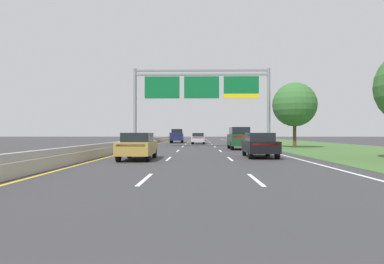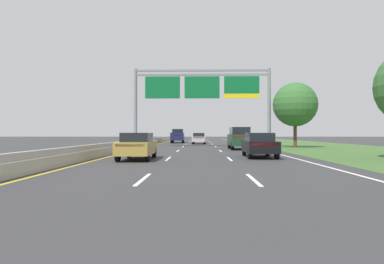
{
  "view_description": "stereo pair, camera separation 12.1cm",
  "coord_description": "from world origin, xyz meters",
  "px_view_note": "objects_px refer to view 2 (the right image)",
  "views": [
    {
      "loc": [
        -0.06,
        -0.74,
        1.55
      ],
      "look_at": [
        -0.56,
        25.8,
        1.64
      ],
      "focal_mm": 31.42,
      "sensor_mm": 36.0,
      "label": 1
    },
    {
      "loc": [
        0.06,
        -0.74,
        1.55
      ],
      "look_at": [
        -0.56,
        25.8,
        1.64
      ],
      "focal_mm": 31.42,
      "sensor_mm": 36.0,
      "label": 2
    }
  ],
  "objects_px": {
    "pickup_truck_navy": "(178,136)",
    "car_gold_left_lane_sedan": "(137,146)",
    "overhead_sign_gantry": "(202,91)",
    "car_darkgreen_right_lane_suv": "(239,138)",
    "roadside_tree_mid": "(295,105)",
    "car_silver_centre_lane_sedan": "(199,138)",
    "car_black_right_lane_sedan": "(259,145)"
  },
  "relations": [
    {
      "from": "overhead_sign_gantry",
      "to": "pickup_truck_navy",
      "type": "xyz_separation_m",
      "value": [
        -3.79,
        16.62,
        -5.1
      ]
    },
    {
      "from": "car_gold_left_lane_sedan",
      "to": "car_black_right_lane_sedan",
      "type": "xyz_separation_m",
      "value": [
        7.49,
        2.01,
        0.0
      ]
    },
    {
      "from": "car_darkgreen_right_lane_suv",
      "to": "pickup_truck_navy",
      "type": "bearing_deg",
      "value": 18.78
    },
    {
      "from": "car_silver_centre_lane_sedan",
      "to": "roadside_tree_mid",
      "type": "distance_m",
      "value": 16.3
    },
    {
      "from": "pickup_truck_navy",
      "to": "roadside_tree_mid",
      "type": "xyz_separation_m",
      "value": [
        13.68,
        -17.51,
        3.51
      ]
    },
    {
      "from": "pickup_truck_navy",
      "to": "car_darkgreen_right_lane_suv",
      "type": "distance_m",
      "value": 22.56
    },
    {
      "from": "overhead_sign_gantry",
      "to": "roadside_tree_mid",
      "type": "distance_m",
      "value": 10.07
    },
    {
      "from": "overhead_sign_gantry",
      "to": "car_silver_centre_lane_sedan",
      "type": "xyz_separation_m",
      "value": [
        -0.37,
        11.2,
        -5.36
      ]
    },
    {
      "from": "car_black_right_lane_sedan",
      "to": "car_darkgreen_right_lane_suv",
      "type": "xyz_separation_m",
      "value": [
        -0.05,
        10.48,
        0.28
      ]
    },
    {
      "from": "pickup_truck_navy",
      "to": "car_darkgreen_right_lane_suv",
      "type": "bearing_deg",
      "value": -162.25
    },
    {
      "from": "overhead_sign_gantry",
      "to": "car_black_right_lane_sedan",
      "type": "height_order",
      "value": "overhead_sign_gantry"
    },
    {
      "from": "car_silver_centre_lane_sedan",
      "to": "roadside_tree_mid",
      "type": "relative_size",
      "value": 0.64
    },
    {
      "from": "overhead_sign_gantry",
      "to": "car_silver_centre_lane_sedan",
      "type": "relative_size",
      "value": 3.38
    },
    {
      "from": "pickup_truck_navy",
      "to": "car_gold_left_lane_sedan",
      "type": "height_order",
      "value": "pickup_truck_navy"
    },
    {
      "from": "overhead_sign_gantry",
      "to": "car_gold_left_lane_sedan",
      "type": "distance_m",
      "value": 18.45
    },
    {
      "from": "overhead_sign_gantry",
      "to": "roadside_tree_mid",
      "type": "bearing_deg",
      "value": -5.15
    },
    {
      "from": "overhead_sign_gantry",
      "to": "car_darkgreen_right_lane_suv",
      "type": "relative_size",
      "value": 3.2
    },
    {
      "from": "car_black_right_lane_sedan",
      "to": "roadside_tree_mid",
      "type": "bearing_deg",
      "value": -22.8
    },
    {
      "from": "overhead_sign_gantry",
      "to": "car_darkgreen_right_lane_suv",
      "type": "bearing_deg",
      "value": -53.23
    },
    {
      "from": "pickup_truck_navy",
      "to": "car_black_right_lane_sedan",
      "type": "relative_size",
      "value": 1.23
    },
    {
      "from": "car_black_right_lane_sedan",
      "to": "pickup_truck_navy",
      "type": "bearing_deg",
      "value": 14.07
    },
    {
      "from": "overhead_sign_gantry",
      "to": "car_black_right_lane_sedan",
      "type": "xyz_separation_m",
      "value": [
        3.58,
        -15.2,
        -5.36
      ]
    },
    {
      "from": "overhead_sign_gantry",
      "to": "car_darkgreen_right_lane_suv",
      "type": "xyz_separation_m",
      "value": [
        3.53,
        -4.72,
        -5.08
      ]
    },
    {
      "from": "car_silver_centre_lane_sedan",
      "to": "roadside_tree_mid",
      "type": "height_order",
      "value": "roadside_tree_mid"
    },
    {
      "from": "roadside_tree_mid",
      "to": "car_silver_centre_lane_sedan",
      "type": "bearing_deg",
      "value": 130.34
    },
    {
      "from": "car_gold_left_lane_sedan",
      "to": "car_black_right_lane_sedan",
      "type": "distance_m",
      "value": 7.75
    },
    {
      "from": "car_darkgreen_right_lane_suv",
      "to": "roadside_tree_mid",
      "type": "height_order",
      "value": "roadside_tree_mid"
    },
    {
      "from": "overhead_sign_gantry",
      "to": "car_black_right_lane_sedan",
      "type": "bearing_deg",
      "value": -76.76
    },
    {
      "from": "pickup_truck_navy",
      "to": "car_gold_left_lane_sedan",
      "type": "distance_m",
      "value": 33.84
    },
    {
      "from": "car_silver_centre_lane_sedan",
      "to": "pickup_truck_navy",
      "type": "bearing_deg",
      "value": 33.83
    },
    {
      "from": "car_darkgreen_right_lane_suv",
      "to": "roadside_tree_mid",
      "type": "xyz_separation_m",
      "value": [
        6.37,
        3.83,
        3.48
      ]
    },
    {
      "from": "car_darkgreen_right_lane_suv",
      "to": "car_silver_centre_lane_sedan",
      "type": "bearing_deg",
      "value": 13.61
    }
  ]
}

